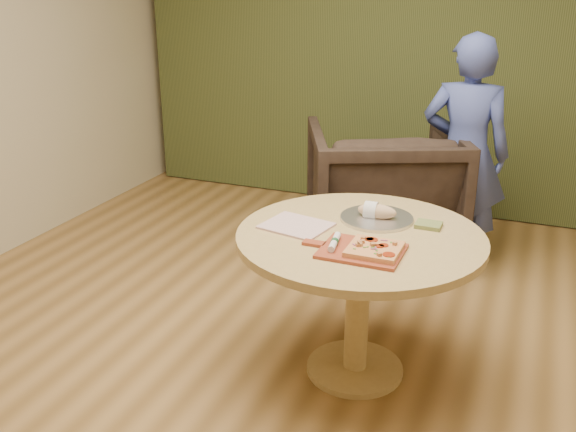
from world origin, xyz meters
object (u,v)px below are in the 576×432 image
Objects in this scene: bread_roll at (375,211)px; person_standing at (465,154)px; pizza_paddle at (359,251)px; pedestal_table at (359,261)px; flatbread_pizza at (374,249)px; cutlery_roll at (335,242)px; serving_tray at (377,218)px; armchair at (382,184)px.

person_standing is at bearing 78.70° from bread_roll.
pizza_paddle is at bearing -84.64° from bread_roll.
flatbread_pizza is (0.12, -0.21, 0.17)m from pedestal_table.
cutlery_roll is at bearing -100.58° from bread_roll.
pizza_paddle is 0.41m from serving_tray.
pedestal_table is at bearing 119.93° from flatbread_pizza.
bread_roll is 0.12× the size of person_standing.
armchair is (-0.26, 1.49, -0.10)m from pedestal_table.
serving_tray is (0.08, 0.41, -0.02)m from cutlery_roll.
bread_roll is (0.02, 0.20, 0.18)m from pedestal_table.
flatbread_pizza is 0.62× the size of serving_tray.
pizza_paddle is 0.12m from cutlery_roll.
pedestal_table is at bearing 65.49° from cutlery_roll.
person_standing is at bearing 157.05° from armchair.
armchair is at bearing 102.47° from flatbread_pizza.
person_standing is (0.26, 1.30, -0.02)m from bread_roll.
serving_tray is 1.84× the size of bread_roll.
flatbread_pizza is 0.22× the size of armchair.
bread_roll is 0.19× the size of armchair.
serving_tray is 0.23× the size of person_standing.
pedestal_table is 1.14× the size of armchair.
bread_roll reaches higher than pedestal_table.
armchair is at bearing 88.50° from cutlery_roll.
pizza_paddle is 2.24× the size of cutlery_roll.
pedestal_table is at bearing -94.38° from bread_roll.
cutlery_roll is (-0.18, 0.00, 0.00)m from flatbread_pizza.
armchair is at bearing 102.28° from serving_tray.
cutlery_roll is at bearing 179.67° from pizza_paddle.
cutlery_roll is 1.03× the size of bread_roll.
pedestal_table is at bearing 105.09° from pizza_paddle.
armchair is 0.59m from person_standing.
person_standing is (0.27, 1.50, 0.16)m from pedestal_table.
flatbread_pizza is 1.71m from person_standing.
bread_roll is (-0.04, 0.41, 0.04)m from pizza_paddle.
pedestal_table is 0.25m from serving_tray.
armchair reaches higher than bread_roll.
cutlery_roll is at bearing -106.43° from pedestal_table.
bread_roll is at bearing 71.35° from cutlery_roll.
serving_tray is (-0.09, 0.41, -0.02)m from flatbread_pizza.
bread_roll is at bearing 104.23° from flatbread_pizza.
armchair reaches higher than flatbread_pizza.
pizza_paddle is 2.01× the size of flatbread_pizza.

